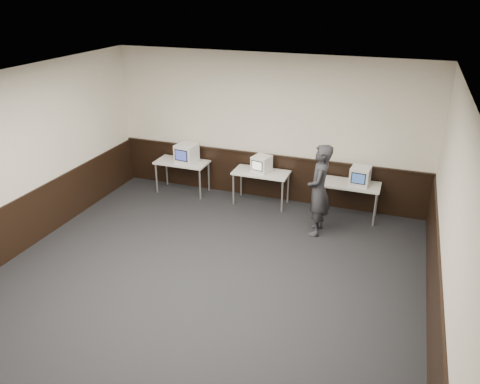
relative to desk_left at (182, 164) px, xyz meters
name	(u,v)px	position (x,y,z in m)	size (l,w,h in m)	color
floor	(191,296)	(1.90, -3.60, -0.68)	(8.00, 8.00, 0.00)	black
ceiling	(181,92)	(1.90, -3.60, 2.52)	(8.00, 8.00, 0.00)	white
back_wall	(267,129)	(1.90, 0.40, 0.92)	(7.00, 7.00, 0.00)	silver
right_wall	(452,247)	(5.40, -3.60, 0.92)	(8.00, 8.00, 0.00)	silver
wainscot_back	(266,176)	(1.90, 0.38, -0.18)	(6.98, 0.04, 1.00)	black
wainscot_left	(10,232)	(-1.58, -3.60, -0.18)	(0.04, 7.98, 1.00)	black
wainscot_right	(435,320)	(5.38, -3.60, -0.18)	(0.04, 7.98, 1.00)	black
wainscot_rail	(266,155)	(1.90, 0.36, 0.34)	(6.98, 0.06, 0.04)	black
desk_left	(182,164)	(0.00, 0.00, 0.00)	(1.20, 0.60, 0.75)	silver
desk_center	(261,175)	(1.90, 0.00, 0.00)	(1.20, 0.60, 0.75)	silver
desk_right	(350,187)	(3.80, 0.00, 0.00)	(1.20, 0.60, 0.75)	silver
emac_left	(186,153)	(0.13, -0.01, 0.29)	(0.48, 0.50, 0.43)	white
emac_center	(261,164)	(1.90, 0.01, 0.25)	(0.43, 0.44, 0.35)	white
emac_right	(360,176)	(3.98, 0.00, 0.26)	(0.41, 0.43, 0.38)	white
person	(319,190)	(3.32, -0.90, 0.22)	(0.66, 0.43, 1.80)	#28292E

